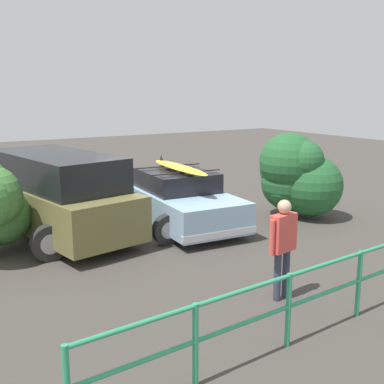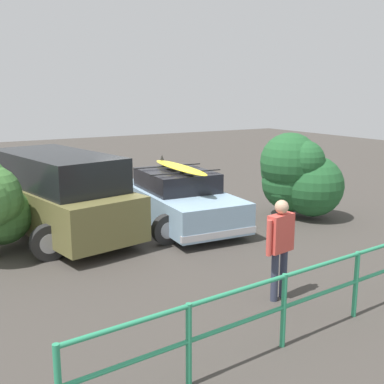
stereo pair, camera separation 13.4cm
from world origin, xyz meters
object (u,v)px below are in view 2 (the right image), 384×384
sedan_car (179,199)px  suv_car (58,194)px  bush_near_left (296,175)px  person_bystander (280,240)px

sedan_car → suv_car: 2.88m
suv_car → bush_near_left: bush_near_left is taller
sedan_car → bush_near_left: size_ratio=1.87×
bush_near_left → sedan_car: bearing=-17.2°
person_bystander → bush_near_left: size_ratio=0.73×
suv_car → person_bystander: (-2.03, 5.25, 0.01)m
person_bystander → bush_near_left: bearing=-135.4°
sedan_car → bush_near_left: bearing=162.8°
suv_car → bush_near_left: (-5.75, 1.58, 0.17)m
sedan_car → suv_car: bearing=-13.3°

